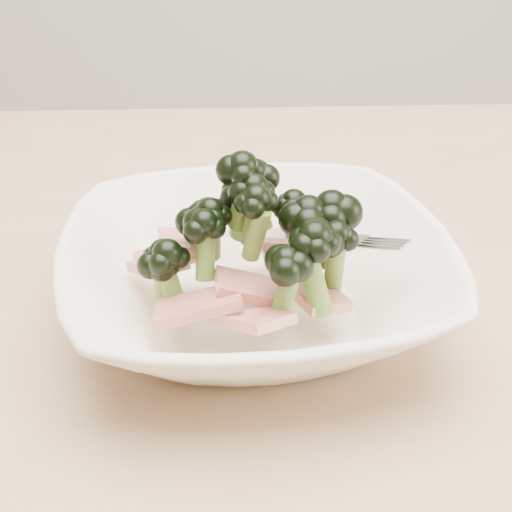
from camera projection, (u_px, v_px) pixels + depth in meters
name	position (u px, v px, depth m)	size (l,w,h in m)	color
dining_table	(300.00, 358.00, 0.63)	(1.20, 0.80, 0.75)	tan
broccoli_dish	(256.00, 271.00, 0.49)	(0.29, 0.29, 0.13)	white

